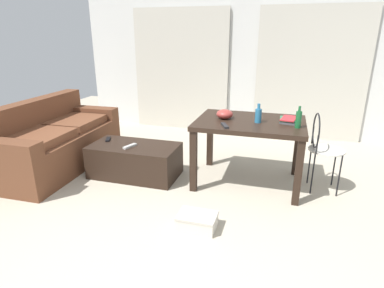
{
  "coord_description": "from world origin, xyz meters",
  "views": [
    {
      "loc": [
        0.73,
        -1.73,
        1.65
      ],
      "look_at": [
        -0.29,
        1.69,
        0.41
      ],
      "focal_mm": 29.74,
      "sensor_mm": 36.0,
      "label": 1
    }
  ],
  "objects_px": {
    "book_stack": "(289,120)",
    "tv_remote_primary": "(130,146)",
    "bottle_near": "(258,115)",
    "tv_remote_secondary": "(108,139)",
    "tv_remote_on_table": "(225,125)",
    "couch": "(54,142)",
    "bottle_far": "(298,119)",
    "bowl": "(225,114)",
    "shoebox": "(197,221)",
    "craft_table": "(250,130)",
    "coffee_table": "(135,160)",
    "wire_chair": "(321,143)"
  },
  "relations": [
    {
      "from": "book_stack",
      "to": "tv_remote_primary",
      "type": "height_order",
      "value": "book_stack"
    },
    {
      "from": "bottle_near",
      "to": "tv_remote_secondary",
      "type": "xyz_separation_m",
      "value": [
        -1.82,
        -0.06,
        -0.42
      ]
    },
    {
      "from": "bottle_near",
      "to": "tv_remote_on_table",
      "type": "distance_m",
      "value": 0.41
    },
    {
      "from": "couch",
      "to": "bottle_far",
      "type": "bearing_deg",
      "value": 1.59
    },
    {
      "from": "tv_remote_on_table",
      "to": "bottle_near",
      "type": "bearing_deg",
      "value": 13.95
    },
    {
      "from": "bottle_far",
      "to": "tv_remote_primary",
      "type": "xyz_separation_m",
      "value": [
        -1.84,
        -0.13,
        -0.43
      ]
    },
    {
      "from": "bottle_near",
      "to": "couch",
      "type": "bearing_deg",
      "value": -176.1
    },
    {
      "from": "couch",
      "to": "tv_remote_primary",
      "type": "distance_m",
      "value": 1.11
    },
    {
      "from": "tv_remote_on_table",
      "to": "tv_remote_primary",
      "type": "bearing_deg",
      "value": 154.15
    },
    {
      "from": "tv_remote_on_table",
      "to": "tv_remote_primary",
      "type": "relative_size",
      "value": 0.97
    },
    {
      "from": "bottle_near",
      "to": "bottle_far",
      "type": "xyz_separation_m",
      "value": [
        0.41,
        -0.09,
        0.01
      ]
    },
    {
      "from": "tv_remote_secondary",
      "to": "couch",
      "type": "bearing_deg",
      "value": 164.95
    },
    {
      "from": "bowl",
      "to": "shoebox",
      "type": "height_order",
      "value": "bowl"
    },
    {
      "from": "bottle_near",
      "to": "tv_remote_on_table",
      "type": "height_order",
      "value": "bottle_near"
    },
    {
      "from": "craft_table",
      "to": "tv_remote_on_table",
      "type": "distance_m",
      "value": 0.4
    },
    {
      "from": "craft_table",
      "to": "tv_remote_primary",
      "type": "xyz_separation_m",
      "value": [
        -1.35,
        -0.28,
        -0.24
      ]
    },
    {
      "from": "tv_remote_primary",
      "to": "tv_remote_secondary",
      "type": "height_order",
      "value": "tv_remote_primary"
    },
    {
      "from": "coffee_table",
      "to": "tv_remote_primary",
      "type": "xyz_separation_m",
      "value": [
        -0.01,
        -0.08,
        0.21
      ]
    },
    {
      "from": "wire_chair",
      "to": "tv_remote_on_table",
      "type": "relative_size",
      "value": 4.75
    },
    {
      "from": "bottle_near",
      "to": "tv_remote_on_table",
      "type": "bearing_deg",
      "value": -141.46
    },
    {
      "from": "bottle_near",
      "to": "bowl",
      "type": "height_order",
      "value": "bottle_near"
    },
    {
      "from": "tv_remote_primary",
      "to": "tv_remote_secondary",
      "type": "xyz_separation_m",
      "value": [
        -0.39,
        0.17,
        -0.0
      ]
    },
    {
      "from": "couch",
      "to": "craft_table",
      "type": "distance_m",
      "value": 2.49
    },
    {
      "from": "wire_chair",
      "to": "bowl",
      "type": "distance_m",
      "value": 1.08
    },
    {
      "from": "coffee_table",
      "to": "bottle_far",
      "type": "bearing_deg",
      "value": 1.79
    },
    {
      "from": "tv_remote_on_table",
      "to": "tv_remote_primary",
      "type": "height_order",
      "value": "tv_remote_on_table"
    },
    {
      "from": "coffee_table",
      "to": "tv_remote_secondary",
      "type": "height_order",
      "value": "tv_remote_secondary"
    },
    {
      "from": "coffee_table",
      "to": "bottle_far",
      "type": "xyz_separation_m",
      "value": [
        1.83,
        0.06,
        0.64
      ]
    },
    {
      "from": "wire_chair",
      "to": "bottle_far",
      "type": "height_order",
      "value": "bottle_far"
    },
    {
      "from": "tv_remote_secondary",
      "to": "shoebox",
      "type": "bearing_deg",
      "value": -57.91
    },
    {
      "from": "craft_table",
      "to": "bottle_far",
      "type": "relative_size",
      "value": 5.25
    },
    {
      "from": "coffee_table",
      "to": "bowl",
      "type": "xyz_separation_m",
      "value": [
        1.04,
        0.22,
        0.6
      ]
    },
    {
      "from": "wire_chair",
      "to": "bottle_near",
      "type": "xyz_separation_m",
      "value": [
        -0.68,
        -0.09,
        0.28
      ]
    },
    {
      "from": "bottle_near",
      "to": "wire_chair",
      "type": "bearing_deg",
      "value": 7.67
    },
    {
      "from": "bottle_far",
      "to": "coffee_table",
      "type": "bearing_deg",
      "value": -178.21
    },
    {
      "from": "coffee_table",
      "to": "craft_table",
      "type": "relative_size",
      "value": 0.89
    },
    {
      "from": "couch",
      "to": "bottle_near",
      "type": "relative_size",
      "value": 8.9
    },
    {
      "from": "coffee_table",
      "to": "wire_chair",
      "type": "xyz_separation_m",
      "value": [
        2.1,
        0.24,
        0.35
      ]
    },
    {
      "from": "bottle_near",
      "to": "tv_remote_on_table",
      "type": "xyz_separation_m",
      "value": [
        -0.31,
        -0.25,
        -0.07
      ]
    },
    {
      "from": "bottle_far",
      "to": "tv_remote_on_table",
      "type": "relative_size",
      "value": 1.23
    },
    {
      "from": "coffee_table",
      "to": "bottle_near",
      "type": "bearing_deg",
      "value": 5.97
    },
    {
      "from": "shoebox",
      "to": "book_stack",
      "type": "bearing_deg",
      "value": 57.96
    },
    {
      "from": "coffee_table",
      "to": "craft_table",
      "type": "distance_m",
      "value": 1.42
    },
    {
      "from": "couch",
      "to": "tv_remote_secondary",
      "type": "xyz_separation_m",
      "value": [
        0.72,
        0.11,
        0.07
      ]
    },
    {
      "from": "wire_chair",
      "to": "shoebox",
      "type": "xyz_separation_m",
      "value": [
        -1.07,
        -1.11,
        -0.47
      ]
    },
    {
      "from": "coffee_table",
      "to": "tv_remote_primary",
      "type": "relative_size",
      "value": 5.58
    },
    {
      "from": "craft_table",
      "to": "tv_remote_secondary",
      "type": "distance_m",
      "value": 1.75
    },
    {
      "from": "couch",
      "to": "bowl",
      "type": "height_order",
      "value": "couch"
    },
    {
      "from": "wire_chair",
      "to": "tv_remote_primary",
      "type": "height_order",
      "value": "wire_chair"
    },
    {
      "from": "bowl",
      "to": "wire_chair",
      "type": "bearing_deg",
      "value": 1.34
    }
  ]
}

